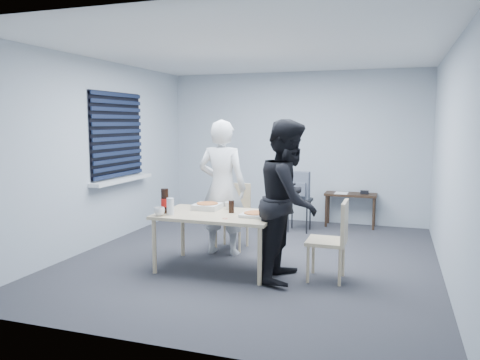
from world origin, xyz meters
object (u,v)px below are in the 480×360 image
(chair_right, at_px, (334,235))
(person_black, at_px, (289,200))
(stool, at_px, (299,206))
(dining_table, at_px, (217,218))
(side_table, at_px, (351,198))
(mug_a, at_px, (159,212))
(backpack, at_px, (300,186))
(person_white, at_px, (222,188))
(mug_b, at_px, (229,206))
(soda_bottle, at_px, (165,201))
(chair_far, at_px, (234,211))

(chair_right, relative_size, person_black, 0.50)
(stool, bearing_deg, dining_table, -103.49)
(side_table, distance_m, mug_a, 3.68)
(chair_right, bearing_deg, backpack, 110.69)
(person_white, height_order, mug_a, person_white)
(mug_b, bearing_deg, person_black, -22.36)
(side_table, bearing_deg, soda_bottle, -121.95)
(side_table, xyz_separation_m, stool, (-0.74, -0.59, -0.07))
(backpack, bearing_deg, person_white, -94.59)
(dining_table, bearing_deg, mug_b, 80.69)
(dining_table, distance_m, chair_far, 1.01)
(dining_table, height_order, mug_a, mug_a)
(person_white, distance_m, mug_b, 0.45)
(dining_table, bearing_deg, backpack, 76.43)
(dining_table, distance_m, backpack, 2.29)
(chair_far, relative_size, side_table, 1.06)
(dining_table, xyz_separation_m, side_table, (1.28, 2.83, -0.13))
(dining_table, height_order, soda_bottle, soda_bottle)
(side_table, xyz_separation_m, mug_a, (-1.86, -3.17, 0.24))
(person_black, relative_size, mug_a, 14.39)
(person_black, distance_m, mug_b, 0.91)
(stool, distance_m, mug_a, 2.82)
(side_table, distance_m, soda_bottle, 3.55)
(person_white, relative_size, stool, 3.38)
(person_white, distance_m, backpack, 1.75)
(mug_b, distance_m, soda_bottle, 0.78)
(dining_table, height_order, stool, dining_table)
(side_table, height_order, mug_b, mug_b)
(chair_right, height_order, mug_a, chair_right)
(person_white, relative_size, soda_bottle, 6.07)
(chair_right, distance_m, stool, 2.36)
(dining_table, xyz_separation_m, soda_bottle, (-0.59, -0.17, 0.20))
(person_white, xyz_separation_m, person_black, (1.04, -0.70, 0.00))
(chair_far, bearing_deg, mug_a, -108.30)
(person_white, xyz_separation_m, mug_b, (0.22, -0.36, -0.17))
(chair_far, bearing_deg, person_black, -46.38)
(person_black, height_order, mug_b, person_black)
(dining_table, distance_m, stool, 2.31)
(person_black, distance_m, side_table, 2.95)
(dining_table, xyz_separation_m, stool, (0.54, 2.24, -0.20))
(side_table, height_order, stool, side_table)
(person_black, height_order, backpack, person_black)
(person_white, xyz_separation_m, soda_bottle, (-0.42, -0.81, -0.07))
(person_black, relative_size, soda_bottle, 6.07)
(backpack, height_order, mug_b, backpack)
(person_black, distance_m, backpack, 2.32)
(chair_right, height_order, stool, chair_right)
(mug_b, height_order, soda_bottle, soda_bottle)
(chair_right, bearing_deg, soda_bottle, -174.00)
(mug_b, bearing_deg, soda_bottle, -144.83)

